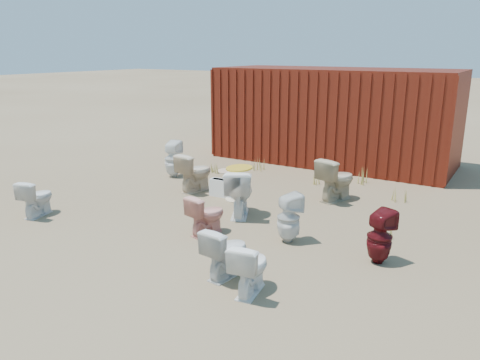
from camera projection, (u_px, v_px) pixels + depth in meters
The scene contains 22 objects.
ground at pixel (222, 218), 8.20m from camera, with size 100.00×100.00×0.00m, color brown.
shipping_container at pixel (334, 116), 12.13m from camera, with size 6.00×2.40×2.40m, color #53140D.
toilet_front_a at pixel (37, 198), 8.24m from camera, with size 0.37×0.65×0.66m, color white.
toilet_front_pink at pixel (206, 215), 7.40m from camera, with size 0.36×0.64×0.65m, color #E99586.
toilet_front_c at pixel (226, 252), 6.01m from camera, with size 0.38×0.67×0.68m, color silver.
toilet_front_maroon at pixel (380, 237), 6.37m from camera, with size 0.34×0.35×0.76m, color #540E12.
toilet_front_e at pixel (250, 267), 5.60m from camera, with size 0.37×0.65×0.66m, color white.
toilet_back_a at pixel (173, 159), 10.77m from camera, with size 0.38×0.39×0.84m, color white.
toilet_back_beige_left at pixel (195, 172), 9.68m from camera, with size 0.45×0.79×0.80m, color beige.
toilet_back_beige_right at pixel (336, 179), 9.07m from camera, with size 0.47×0.83×0.84m, color #C0B18D.
toilet_back_yellowlid at pixel (239, 192), 8.23m from camera, with size 0.48×0.84×0.85m, color white.
toilet_back_e at pixel (289, 218), 7.09m from camera, with size 0.35×0.35×0.77m, color white.
yellow_lid at pixel (239, 168), 8.11m from camera, with size 0.43×0.54×0.03m, color gold.
loose_tank at pixel (222, 188), 9.37m from camera, with size 0.50×0.20×0.35m, color white.
loose_lid_near at pixel (225, 171), 11.33m from camera, with size 0.38×0.49×0.02m, color beige.
loose_lid_far at pixel (235, 199), 9.20m from camera, with size 0.36×0.47×0.02m, color beige.
weed_clump_a at pixel (217, 166), 11.15m from camera, with size 0.36×0.36×0.33m, color #A29541.
weed_clump_b at pixel (318, 180), 10.11m from camera, with size 0.32×0.32×0.28m, color #A29541.
weed_clump_c at pixel (396, 194), 9.06m from camera, with size 0.36×0.36×0.28m, color #A29541.
weed_clump_d at pixel (258, 164), 11.46m from camera, with size 0.30×0.30×0.29m, color #A29541.
weed_clump_e at pixel (362, 176), 10.32m from camera, with size 0.34×0.34×0.31m, color #A29541.
weed_clump_f at pixel (393, 233), 7.19m from camera, with size 0.28×0.28×0.23m, color #A29541.
Camera 1 is at (4.35, -6.38, 2.84)m, focal length 35.00 mm.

